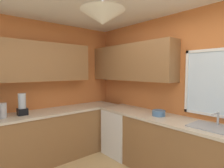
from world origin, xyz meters
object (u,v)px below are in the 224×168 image
Objects in this scene: sink_assembly at (213,127)px; blender_appliance at (22,105)px; dishwasher at (122,132)px; kettle at (2,111)px; bowl at (159,113)px.

sink_assembly is 1.49× the size of blender_appliance.
kettle is (-0.64, -1.93, 0.59)m from dishwasher.
blender_appliance is at bearing 93.96° from kettle.
sink_assembly is 2.86m from blender_appliance.
sink_assembly is at bearing 40.74° from kettle.
blender_appliance is (-0.66, -1.64, 0.64)m from dishwasher.
kettle reaches higher than bowl.
blender_appliance is at bearing -143.92° from sink_assembly.
dishwasher is at bearing 68.12° from blender_appliance.
dishwasher is 3.72× the size of kettle.
dishwasher is 0.98m from bowl.
kettle is 3.02m from sink_assembly.
kettle is 1.12× the size of bowl.
dishwasher is 1.61× the size of sink_assembly.
bowl is 2.24m from blender_appliance.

